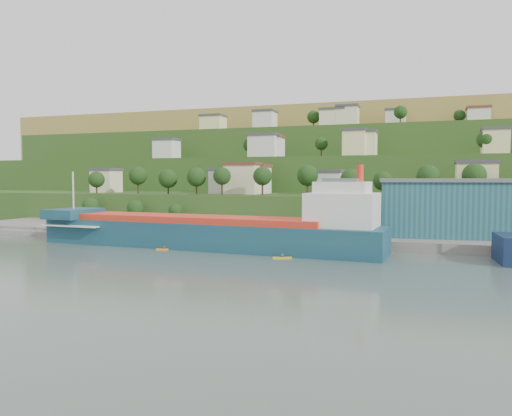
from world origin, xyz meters
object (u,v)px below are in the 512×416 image
at_px(caravan, 85,224).
at_px(kayak_orange, 164,249).
at_px(cargo_ship_near, 215,233).
at_px(warehouse, 451,207).

xyz_separation_m(caravan, kayak_orange, (33.35, -17.63, -2.57)).
bearing_deg(kayak_orange, cargo_ship_near, 13.09).
height_order(cargo_ship_near, kayak_orange, cargo_ship_near).
distance_m(cargo_ship_near, warehouse, 53.06).
relative_size(cargo_ship_near, warehouse, 2.36).
relative_size(cargo_ship_near, kayak_orange, 23.66).
height_order(warehouse, kayak_orange, warehouse).
bearing_deg(kayak_orange, warehouse, 7.86).
xyz_separation_m(cargo_ship_near, caravan, (-42.46, 11.87, -0.33)).
distance_m(warehouse, kayak_orange, 64.04).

